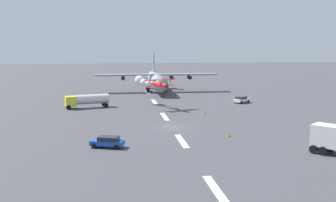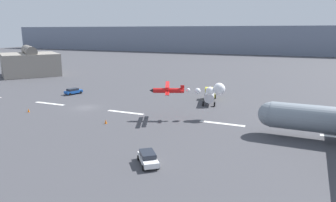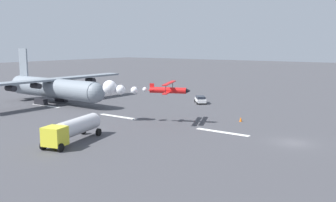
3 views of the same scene
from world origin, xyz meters
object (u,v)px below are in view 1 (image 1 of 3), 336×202
object	(u,v)px
stunt_biplane_red	(147,82)
followme_car_yellow	(242,99)
fuel_tanker_truck	(86,100)
cargo_transport_plane	(157,80)
traffic_cone_far	(205,113)
traffic_cone_near	(229,134)
airport_staff_sedan	(108,142)

from	to	relation	value
stunt_biplane_red	followme_car_yellow	distance (m)	23.07
stunt_biplane_red	fuel_tanker_truck	size ratio (longest dim) A/B	1.34
followme_car_yellow	fuel_tanker_truck	bearing A→B (deg)	94.06
fuel_tanker_truck	cargo_transport_plane	bearing A→B (deg)	-35.16
fuel_tanker_truck	traffic_cone_far	world-z (taller)	fuel_tanker_truck
followme_car_yellow	traffic_cone_far	xyz separation A→B (m)	(-14.49, 12.30, -0.44)
traffic_cone_near	traffic_cone_far	xyz separation A→B (m)	(18.72, -0.60, 0.00)
cargo_transport_plane	traffic_cone_far	size ratio (longest dim) A/B	47.00
fuel_tanker_truck	traffic_cone_near	distance (m)	38.40
cargo_transport_plane	fuel_tanker_truck	bearing A→B (deg)	144.84
fuel_tanker_truck	traffic_cone_far	bearing A→B (deg)	-116.74
stunt_biplane_red	fuel_tanker_truck	world-z (taller)	stunt_biplane_red
fuel_tanker_truck	followme_car_yellow	distance (m)	36.10
followme_car_yellow	airport_staff_sedan	xyz separation A→B (m)	(-37.06, 30.98, 0.00)
fuel_tanker_truck	traffic_cone_near	world-z (taller)	fuel_tanker_truck
traffic_cone_near	fuel_tanker_truck	bearing A→B (deg)	36.98
stunt_biplane_red	traffic_cone_far	distance (m)	18.11
airport_staff_sedan	stunt_biplane_red	bearing A→B (deg)	-12.86
cargo_transport_plane	airport_staff_sedan	distance (m)	61.99
cargo_transport_plane	fuel_tanker_truck	distance (m)	31.82
fuel_tanker_truck	followme_car_yellow	world-z (taller)	fuel_tanker_truck
fuel_tanker_truck	airport_staff_sedan	distance (m)	34.89
followme_car_yellow	stunt_biplane_red	bearing A→B (deg)	91.12
stunt_biplane_red	airport_staff_sedan	bearing A→B (deg)	167.14
followme_car_yellow	airport_staff_sedan	world-z (taller)	same
stunt_biplane_red	fuel_tanker_truck	distance (m)	13.99
stunt_biplane_red	cargo_transport_plane	bearing A→B (deg)	-11.67
stunt_biplane_red	followme_car_yellow	bearing A→B (deg)	-88.88
stunt_biplane_red	fuel_tanker_truck	bearing A→B (deg)	98.97
airport_staff_sedan	traffic_cone_far	size ratio (longest dim) A/B	6.38
followme_car_yellow	airport_staff_sedan	size ratio (longest dim) A/B	0.95
airport_staff_sedan	traffic_cone_near	size ratio (longest dim) A/B	6.38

